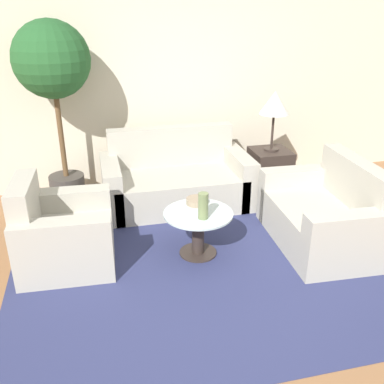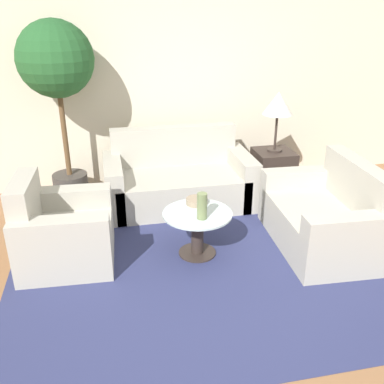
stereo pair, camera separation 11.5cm
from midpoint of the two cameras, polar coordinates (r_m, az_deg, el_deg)
ground_plane at (r=3.60m, az=5.43°, el=-14.78°), size 14.00×14.00×0.00m
wall_back at (r=5.61m, az=-3.45°, el=14.12°), size 10.00×0.06×2.60m
rug at (r=4.22m, az=0.01°, el=-8.15°), size 3.48×3.28×0.01m
sofa_main at (r=5.17m, az=-2.85°, el=1.51°), size 1.73×0.90×0.88m
armchair at (r=4.15m, az=-17.96°, el=-5.62°), size 0.87×0.90×0.84m
loveseat at (r=4.49m, az=16.86°, el=-3.19°), size 0.92×1.37×0.86m
coffee_table at (r=4.08m, az=0.01°, el=-4.77°), size 0.66×0.66×0.44m
side_table at (r=5.48m, az=9.67°, el=2.62°), size 0.46×0.46×0.58m
table_lamp at (r=5.24m, az=10.32°, el=11.45°), size 0.36×0.36×0.72m
potted_plant at (r=5.07m, az=-18.68°, el=14.76°), size 0.84×0.84×2.11m
vase at (r=3.85m, az=0.65°, el=-1.87°), size 0.09×0.09×0.25m
bowl at (r=4.17m, az=-0.13°, el=-1.22°), size 0.21×0.21×0.06m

